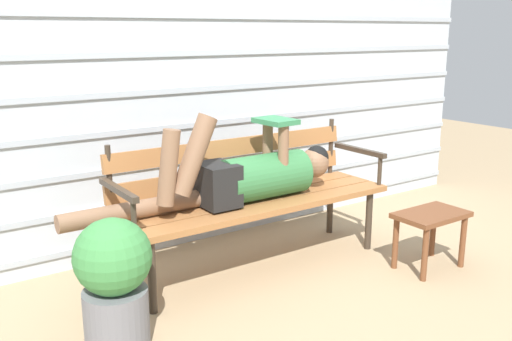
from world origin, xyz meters
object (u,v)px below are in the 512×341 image
(footstool, at_px, (431,224))
(potted_plant, at_px, (114,280))
(park_bench, at_px, (249,191))
(reclining_person, at_px, (246,175))

(footstool, height_order, potted_plant, potted_plant)
(park_bench, distance_m, footstool, 1.12)
(park_bench, height_order, footstool, park_bench)
(reclining_person, relative_size, footstool, 3.87)
(park_bench, relative_size, footstool, 4.00)
(potted_plant, bearing_deg, park_bench, 24.02)
(park_bench, xyz_separation_m, footstool, (0.86, -0.69, -0.18))
(park_bench, bearing_deg, potted_plant, -155.98)
(reclining_person, height_order, potted_plant, reclining_person)
(reclining_person, bearing_deg, footstool, -33.66)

